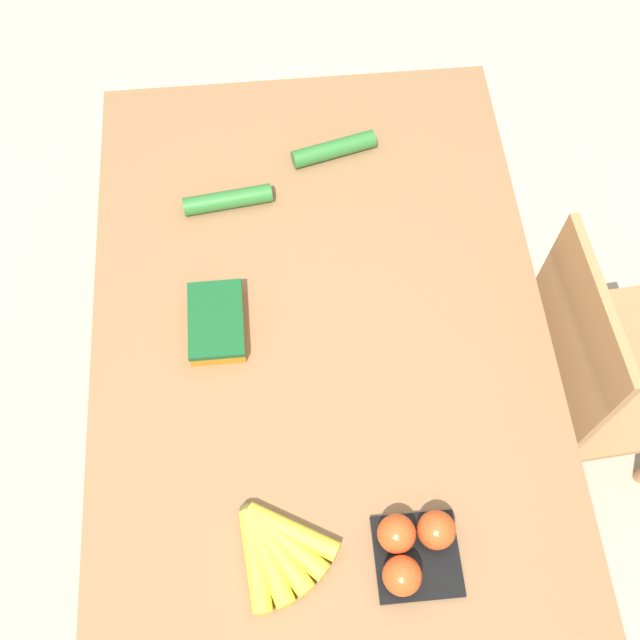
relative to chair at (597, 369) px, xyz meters
The scene contains 8 objects.
ground_plane 0.83m from the chair, 93.57° to the right, with size 12.00×12.00×0.00m, color #B7A88E.
dining_table 0.70m from the chair, 93.57° to the right, with size 1.38×0.95×0.76m.
chair is the anchor object (origin of this frame).
banana_bunch 0.94m from the chair, 63.28° to the right, with size 0.20×0.18×0.04m.
tomato_pack 0.76m from the chair, 52.18° to the right, with size 0.15×0.15×0.08m.
carrot_bag 0.94m from the chair, 93.87° to the right, with size 0.17×0.11×0.04m.
cucumber_near 0.97m from the chair, 113.25° to the right, with size 0.06×0.20×0.04m.
cucumber_far 0.83m from the chair, 129.07° to the right, with size 0.09×0.20×0.04m.
Camera 1 is at (0.68, -0.06, 2.16)m, focal length 42.00 mm.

